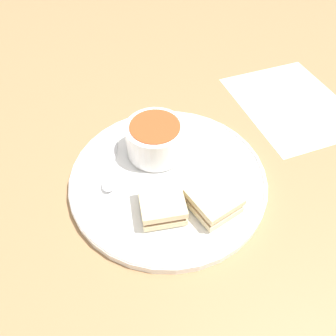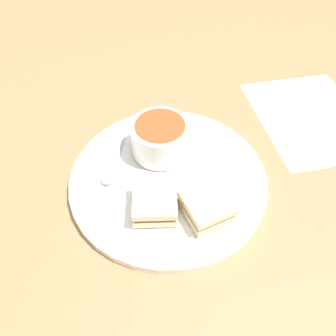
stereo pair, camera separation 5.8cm
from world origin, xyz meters
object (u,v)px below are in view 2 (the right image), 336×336
at_px(spoon, 110,173).
at_px(sandwich_half_near, 156,203).
at_px(sandwich_half_far, 207,206).
at_px(soup_bowl, 160,138).

xyz_separation_m(spoon, sandwich_half_near, (0.10, -0.05, 0.01)).
bearing_deg(sandwich_half_near, sandwich_half_far, 11.95).
bearing_deg(sandwich_half_near, spoon, 154.85).
bearing_deg(spoon, soup_bowl, 134.25).
relative_size(spoon, sandwich_half_near, 1.34).
xyz_separation_m(sandwich_half_near, sandwich_half_far, (0.08, 0.02, 0.00)).
relative_size(soup_bowl, sandwich_half_near, 1.18).
bearing_deg(spoon, sandwich_half_near, 58.92).
bearing_deg(soup_bowl, sandwich_half_far, -45.32).
bearing_deg(soup_bowl, sandwich_half_near, -76.11).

